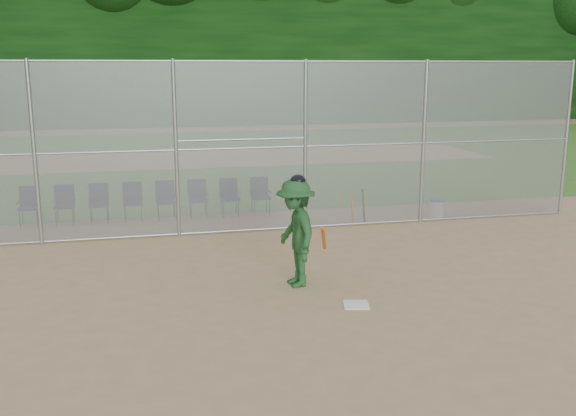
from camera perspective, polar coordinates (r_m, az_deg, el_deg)
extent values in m
plane|color=tan|center=(10.65, 3.10, -8.64)|extent=(100.00, 100.00, 0.00)
plane|color=#386E21|center=(27.93, -7.28, 4.49)|extent=(100.00, 100.00, 0.00)
plane|color=tan|center=(27.93, -7.28, 4.49)|extent=(24.00, 24.00, 0.00)
cube|color=gray|center=(14.91, -2.20, 5.40)|extent=(16.00, 0.02, 4.00)
cylinder|color=#9EA3A8|center=(18.20, 23.49, 5.66)|extent=(0.09, 0.09, 4.00)
cylinder|color=#9EA3A8|center=(14.80, -2.26, 12.92)|extent=(16.00, 0.05, 0.05)
cube|color=black|center=(44.65, -9.85, 14.42)|extent=(80.00, 5.00, 11.00)
cube|color=white|center=(10.69, 6.08, -8.54)|extent=(0.49, 0.49, 0.02)
imported|color=#1F4F24|center=(11.30, 0.68, -2.23)|extent=(0.82, 1.30, 1.92)
ellipsoid|color=black|center=(11.10, 0.69, 2.42)|extent=(0.27, 0.30, 0.23)
cylinder|color=orange|center=(11.03, 3.19, -2.68)|extent=(0.30, 0.68, 0.58)
cylinder|color=white|center=(17.13, 13.11, -0.06)|extent=(0.36, 0.36, 0.42)
cylinder|color=#2658A4|center=(17.08, 13.15, 0.72)|extent=(0.38, 0.38, 0.06)
cylinder|color=#D84C14|center=(16.06, 5.72, 0.14)|extent=(0.06, 0.27, 0.84)
cylinder|color=black|center=(16.16, 6.73, 0.18)|extent=(0.06, 0.30, 0.83)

